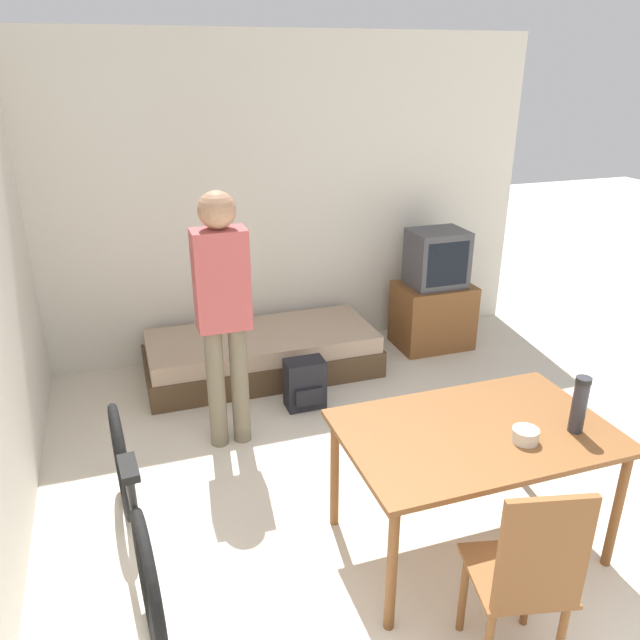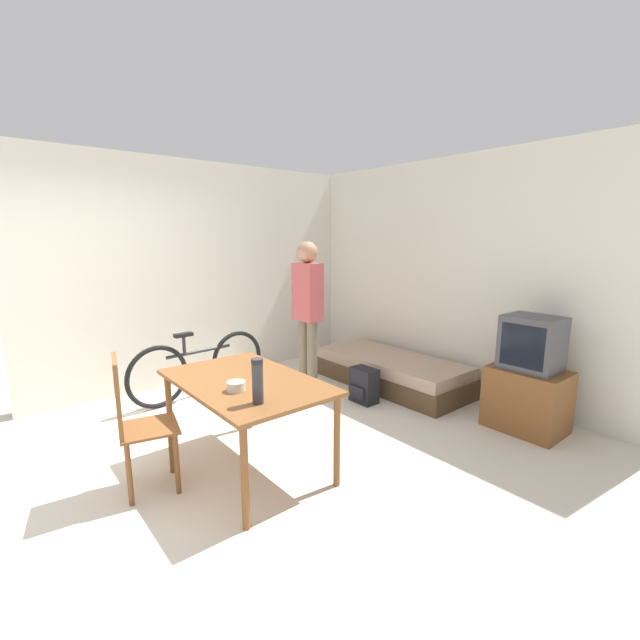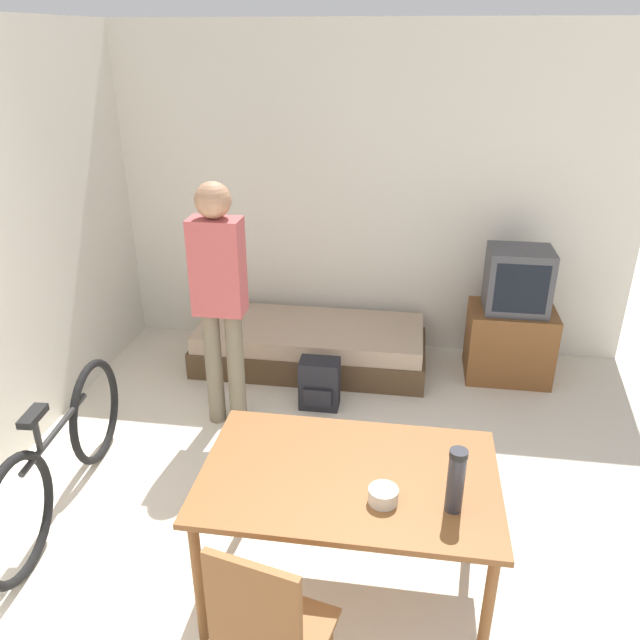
# 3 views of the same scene
# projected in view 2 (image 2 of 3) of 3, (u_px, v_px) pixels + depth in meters

# --- Properties ---
(ground_plane) EXTENTS (20.00, 20.00, 0.00)m
(ground_plane) POSITION_uv_depth(u_px,v_px,m) (120.00, 487.00, 3.13)
(ground_plane) COLOR beige
(wall_back) EXTENTS (4.82, 0.06, 2.70)m
(wall_back) POSITION_uv_depth(u_px,v_px,m) (435.00, 275.00, 5.19)
(wall_back) COLOR silver
(wall_back) RESTS_ON ground_plane
(wall_left) EXTENTS (0.06, 4.69, 2.70)m
(wall_left) POSITION_uv_depth(u_px,v_px,m) (221.00, 272.00, 5.49)
(wall_left) COLOR silver
(wall_left) RESTS_ON ground_plane
(daybed) EXTENTS (1.92, 0.82, 0.37)m
(daybed) POSITION_uv_depth(u_px,v_px,m) (391.00, 371.00, 5.24)
(daybed) COLOR #4C3823
(daybed) RESTS_ON ground_plane
(tv) EXTENTS (0.67, 0.49, 1.09)m
(tv) POSITION_uv_depth(u_px,v_px,m) (528.00, 381.00, 3.99)
(tv) COLOR brown
(tv) RESTS_ON ground_plane
(dining_table) EXTENTS (1.37, 0.88, 0.73)m
(dining_table) POSITION_uv_depth(u_px,v_px,m) (246.00, 389.00, 3.27)
(dining_table) COLOR brown
(dining_table) RESTS_ON ground_plane
(wooden_chair) EXTENTS (0.47, 0.47, 1.00)m
(wooden_chair) POSITION_uv_depth(u_px,v_px,m) (134.00, 419.00, 2.98)
(wooden_chair) COLOR brown
(wooden_chair) RESTS_ON ground_plane
(bicycle) EXTENTS (0.18, 1.68, 0.77)m
(bicycle) POSITION_uv_depth(u_px,v_px,m) (200.00, 366.00, 4.85)
(bicycle) COLOR black
(bicycle) RESTS_ON ground_plane
(person_standing) EXTENTS (0.34, 0.23, 1.75)m
(person_standing) POSITION_uv_depth(u_px,v_px,m) (308.00, 306.00, 4.84)
(person_standing) COLOR #6B604C
(person_standing) RESTS_ON ground_plane
(thermos_flask) EXTENTS (0.08, 0.08, 0.30)m
(thermos_flask) POSITION_uv_depth(u_px,v_px,m) (257.00, 379.00, 2.77)
(thermos_flask) COLOR #2D2D33
(thermos_flask) RESTS_ON dining_table
(mate_bowl) EXTENTS (0.13, 0.13, 0.07)m
(mate_bowl) POSITION_uv_depth(u_px,v_px,m) (236.00, 386.00, 3.02)
(mate_bowl) COLOR beige
(mate_bowl) RESTS_ON dining_table
(backpack) EXTENTS (0.30, 0.22, 0.39)m
(backpack) POSITION_uv_depth(u_px,v_px,m) (364.00, 385.00, 4.71)
(backpack) COLOR black
(backpack) RESTS_ON ground_plane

